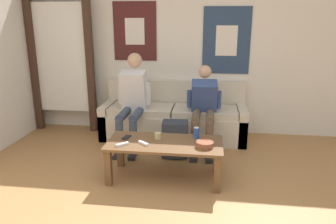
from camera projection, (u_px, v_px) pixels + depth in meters
The scene contains 13 objects.
wall_back at pixel (187, 49), 4.89m from camera, with size 10.00×0.07×2.55m.
door_frame at pixel (61, 54), 4.94m from camera, with size 1.00×0.10×2.15m.
couch at pixel (174, 119), 4.85m from camera, with size 2.09×0.70×0.81m.
coffee_table at pixel (165, 148), 3.57m from camera, with size 1.25×0.58×0.43m.
person_seated_adult at pixel (133, 97), 4.47m from camera, with size 0.47×0.88×1.26m.
person_seated_teen at pixel (204, 105), 4.37m from camera, with size 0.47×0.86×1.10m.
backpack at pixel (175, 140), 4.18m from camera, with size 0.33×0.29×0.46m.
ceramic_bowl at pixel (205, 144), 3.41m from camera, with size 0.19×0.19×0.06m.
pillar_candle at pixel (158, 136), 3.64m from camera, with size 0.07×0.07×0.08m.
drink_can_blue at pixel (196, 133), 3.65m from camera, with size 0.07×0.07×0.12m.
game_controller_near_left at pixel (122, 144), 3.46m from camera, with size 0.13×0.12×0.03m.
game_controller_near_right at pixel (143, 143), 3.49m from camera, with size 0.13×0.12×0.03m.
cell_phone at pixel (126, 137), 3.68m from camera, with size 0.09×0.14×0.01m.
Camera 1 is at (0.37, -2.14, 1.73)m, focal length 35.00 mm.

